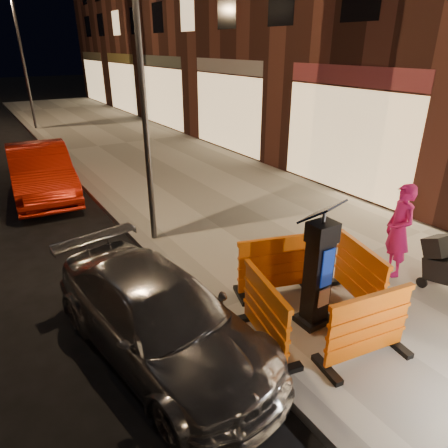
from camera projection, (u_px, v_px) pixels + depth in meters
ground_plane at (215, 318)px, 6.43m from camera, size 120.00×120.00×0.00m
sidewalk at (345, 264)px, 7.87m from camera, size 6.00×60.00×0.15m
kerb at (215, 315)px, 6.40m from camera, size 0.30×60.00×0.15m
parking_kiosk at (318, 269)px, 5.74m from camera, size 0.71×0.71×1.86m
barrier_front at (368, 328)px, 5.18m from camera, size 1.40×0.75×1.04m
barrier_back at (275, 266)px, 6.64m from camera, size 1.43×0.91×1.04m
barrier_kerbside at (265, 314)px, 5.45m from camera, size 0.81×1.42×1.04m
barrier_bldgside at (359, 275)px, 6.38m from camera, size 0.89×1.43×1.04m
car_silver at (162, 350)px, 5.76m from camera, size 2.27×4.32×1.19m
car_red at (46, 196)px, 11.67m from camera, size 1.89×4.56×1.47m
man at (399, 230)px, 7.10m from camera, size 0.65×0.75×1.73m
street_lamp_mid at (143, 96)px, 7.57m from camera, size 0.12×0.12×6.00m
street_lamp_far at (24, 65)px, 19.11m from camera, size 0.12×0.12×6.00m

